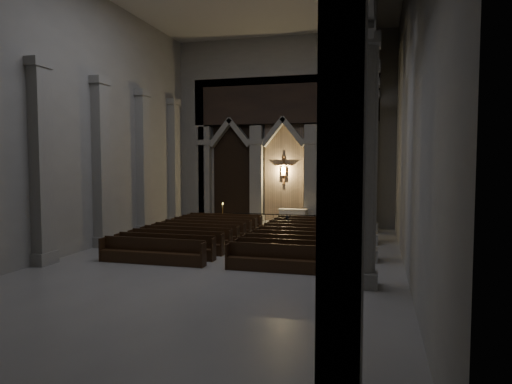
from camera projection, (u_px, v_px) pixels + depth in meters
room at (226, 73)px, 18.20m from camera, size 24.00×24.10×12.00m
sanctuary_wall at (283, 122)px, 29.38m from camera, size 14.00×0.77×12.00m
right_arcade at (368, 66)px, 18.04m from camera, size 1.00×24.00×12.00m
left_pilasters at (124, 165)px, 23.56m from camera, size 0.60×13.00×8.03m
sanctuary_step at (280, 224)px, 28.92m from camera, size 8.50×2.60×0.15m
altar at (293, 216)px, 28.87m from camera, size 1.79×0.72×0.91m
altar_rail at (273, 219)px, 27.02m from camera, size 5.03×0.09×0.99m
candle_stand_left at (223, 220)px, 28.39m from camera, size 0.25×0.25×1.48m
candle_stand_right at (321, 224)px, 26.99m from camera, size 0.23×0.23×1.36m
pews at (248, 240)px, 21.74m from camera, size 9.89×9.38×1.00m
worshipper at (287, 226)px, 24.66m from camera, size 0.48×0.38×1.15m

